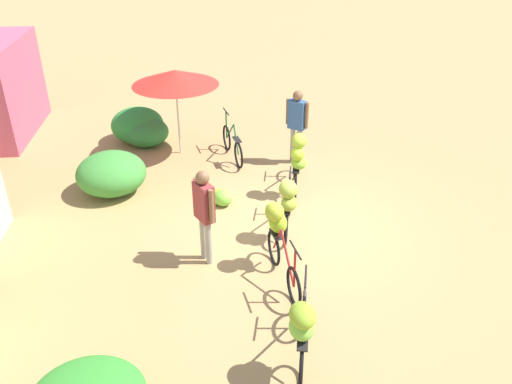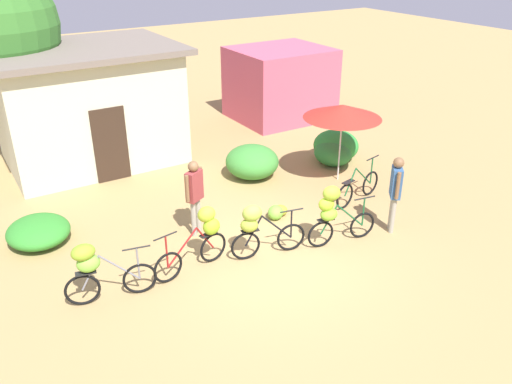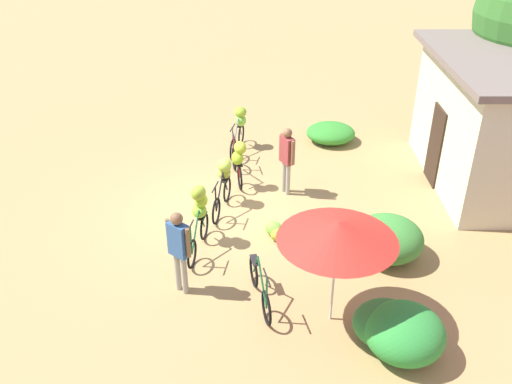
{
  "view_description": "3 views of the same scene",
  "coord_description": "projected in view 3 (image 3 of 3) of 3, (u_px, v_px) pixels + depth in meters",
  "views": [
    {
      "loc": [
        -8.4,
        1.55,
        5.53
      ],
      "look_at": [
        0.2,
        0.74,
        0.71
      ],
      "focal_mm": 37.01,
      "sensor_mm": 36.0,
      "label": 1
    },
    {
      "loc": [
        -5.09,
        -7.52,
        5.96
      ],
      "look_at": [
        0.13,
        0.85,
        1.12
      ],
      "focal_mm": 36.83,
      "sensor_mm": 36.0,
      "label": 2
    },
    {
      "loc": [
        11.19,
        0.94,
        7.04
      ],
      "look_at": [
        0.51,
        0.95,
        0.82
      ],
      "focal_mm": 39.16,
      "sensor_mm": 36.0,
      "label": 3
    }
  ],
  "objects": [
    {
      "name": "person_bystander",
      "position": [
        179.0,
        244.0,
        10.19
      ],
      "size": [
        0.41,
        0.47,
        1.76
      ],
      "color": "gray",
      "rests_on": "ground"
    },
    {
      "name": "bicycle_center_loaded",
      "position": [
        223.0,
        180.0,
        13.06
      ],
      "size": [
        1.6,
        0.44,
        1.21
      ],
      "color": "black",
      "rests_on": "ground"
    },
    {
      "name": "person_vendor",
      "position": [
        287.0,
        154.0,
        13.44
      ],
      "size": [
        0.52,
        0.37,
        1.74
      ],
      "color": "gray",
      "rests_on": "ground"
    },
    {
      "name": "ground_plane",
      "position": [
        216.0,
        211.0,
        13.22
      ],
      "size": [
        60.0,
        60.0,
        0.0
      ],
      "primitive_type": "plane",
      "color": "#A58752"
    },
    {
      "name": "bicycle_leftmost",
      "position": [
        239.0,
        125.0,
        15.81
      ],
      "size": [
        1.61,
        0.47,
        1.21
      ],
      "color": "black",
      "rests_on": "ground"
    },
    {
      "name": "bicycle_rightmost",
      "position": [
        260.0,
        288.0,
        10.27
      ],
      "size": [
        1.67,
        0.41,
        1.03
      ],
      "color": "black",
      "rests_on": "ground"
    },
    {
      "name": "hedge_bush_mid",
      "position": [
        386.0,
        324.0,
        9.44
      ],
      "size": [
        1.02,
        1.15,
        0.73
      ],
      "primitive_type": "ellipsoid",
      "color": "#2D7A35",
      "rests_on": "ground"
    },
    {
      "name": "building_low",
      "position": [
        511.0,
        122.0,
        13.69
      ],
      "size": [
        5.12,
        4.0,
        3.26
      ],
      "color": "beige",
      "rests_on": "ground"
    },
    {
      "name": "banana_pile_on_ground",
      "position": [
        276.0,
        231.0,
        12.24
      ],
      "size": [
        0.67,
        0.55,
        0.33
      ],
      "color": "#74BC28",
      "rests_on": "ground"
    },
    {
      "name": "bicycle_by_shop",
      "position": [
        199.0,
        212.0,
        11.65
      ],
      "size": [
        1.61,
        0.39,
        1.4
      ],
      "color": "black",
      "rests_on": "ground"
    },
    {
      "name": "hedge_bush_front_right",
      "position": [
        388.0,
        239.0,
        11.47
      ],
      "size": [
        1.43,
        1.47,
        0.88
      ],
      "primitive_type": "ellipsoid",
      "color": "#3C8A36",
      "rests_on": "ground"
    },
    {
      "name": "bicycle_near_pile",
      "position": [
        238.0,
        158.0,
        13.99
      ],
      "size": [
        1.69,
        0.46,
        1.25
      ],
      "color": "black",
      "rests_on": "ground"
    },
    {
      "name": "hedge_bush_front_left",
      "position": [
        331.0,
        133.0,
        16.46
      ],
      "size": [
        1.31,
        1.43,
        0.54
      ],
      "primitive_type": "ellipsoid",
      "color": "#338A2D",
      "rests_on": "ground"
    },
    {
      "name": "hedge_bush_by_door",
      "position": [
        405.0,
        333.0,
        9.14
      ],
      "size": [
        1.3,
        1.33,
        0.89
      ],
      "primitive_type": "ellipsoid",
      "color": "#2D8C36",
      "rests_on": "ground"
    },
    {
      "name": "market_umbrella",
      "position": [
        338.0,
        231.0,
        9.11
      ],
      "size": [
        2.03,
        2.03,
        2.08
      ],
      "color": "beige",
      "rests_on": "ground"
    }
  ]
}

